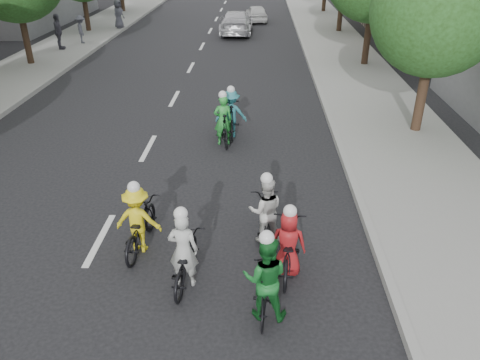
# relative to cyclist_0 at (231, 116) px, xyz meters

# --- Properties ---
(ground) EXTENTS (120.00, 120.00, 0.00)m
(ground) POSITION_rel_cyclist_0_xyz_m (-2.58, -6.16, -0.68)
(ground) COLOR black
(ground) RESTS_ON ground
(curb_left) EXTENTS (0.18, 80.00, 0.18)m
(curb_left) POSITION_rel_cyclist_0_xyz_m (-8.63, 3.84, -0.59)
(curb_left) COLOR #999993
(curb_left) RESTS_ON ground
(sidewalk_right) EXTENTS (4.00, 80.00, 0.15)m
(sidewalk_right) POSITION_rel_cyclist_0_xyz_m (5.42, 3.84, -0.60)
(sidewalk_right) COLOR gray
(sidewalk_right) RESTS_ON ground
(curb_right) EXTENTS (0.18, 80.00, 0.18)m
(curb_right) POSITION_rel_cyclist_0_xyz_m (3.47, 3.84, -0.59)
(curb_right) COLOR #999993
(curb_right) RESTS_ON ground
(tree_r_0) EXTENTS (4.00, 4.00, 5.97)m
(tree_r_0) POSITION_rel_cyclist_0_xyz_m (6.22, 0.44, 3.29)
(tree_r_0) COLOR black
(tree_r_0) RESTS_ON ground
(cyclist_0) EXTENTS (1.07, 1.94, 1.73)m
(cyclist_0) POSITION_rel_cyclist_0_xyz_m (0.00, 0.00, 0.00)
(cyclist_0) COLOR black
(cyclist_0) RESTS_ON ground
(cyclist_1) EXTENTS (0.83, 1.59, 1.78)m
(cyclist_1) POSITION_rel_cyclist_0_xyz_m (1.07, -8.26, -0.00)
(cyclist_1) COLOR black
(cyclist_1) RESTS_ON ground
(cyclist_2) EXTENTS (0.78, 1.81, 1.68)m
(cyclist_2) POSITION_rel_cyclist_0_xyz_m (1.10, -5.96, -0.09)
(cyclist_2) COLOR black
(cyclist_2) RESTS_ON ground
(cyclist_3) EXTENTS (0.86, 1.96, 1.57)m
(cyclist_3) POSITION_rel_cyclist_0_xyz_m (1.53, -7.04, -0.11)
(cyclist_3) COLOR black
(cyclist_3) RESTS_ON ground
(cyclist_4) EXTENTS (0.84, 1.83, 1.76)m
(cyclist_4) POSITION_rel_cyclist_0_xyz_m (-0.21, -0.64, -0.06)
(cyclist_4) COLOR black
(cyclist_4) RESTS_ON ground
(cyclist_5) EXTENTS (1.01, 2.00, 1.65)m
(cyclist_5) POSITION_rel_cyclist_0_xyz_m (-1.58, -6.41, -0.07)
(cyclist_5) COLOR black
(cyclist_5) RESTS_ON ground
(cyclist_6) EXTENTS (0.75, 1.82, 1.72)m
(cyclist_6) POSITION_rel_cyclist_0_xyz_m (-0.46, -7.45, -0.12)
(cyclist_6) COLOR black
(cyclist_6) RESTS_ON ground
(follow_car_lead) EXTENTS (2.13, 5.12, 1.48)m
(follow_car_lead) POSITION_rel_cyclist_0_xyz_m (-0.70, 17.85, 0.06)
(follow_car_lead) COLOR silver
(follow_car_lead) RESTS_ON ground
(follow_car_trail) EXTENTS (1.88, 3.73, 1.22)m
(follow_car_trail) POSITION_rel_cyclist_0_xyz_m (0.57, 22.78, -0.07)
(follow_car_trail) COLOR silver
(follow_car_trail) RESTS_ON ground
(spectator_0) EXTENTS (0.94, 1.17, 1.59)m
(spectator_0) POSITION_rel_cyclist_0_xyz_m (-9.75, 13.77, 0.27)
(spectator_0) COLOR #52535F
(spectator_0) RESTS_ON sidewalk_left
(spectator_1) EXTENTS (0.68, 1.20, 1.92)m
(spectator_1) POSITION_rel_cyclist_0_xyz_m (-10.46, 12.08, 0.44)
(spectator_1) COLOR #4F4D5A
(spectator_1) RESTS_ON sidewalk_left
(spectator_2) EXTENTS (0.87, 1.05, 1.84)m
(spectator_2) POSITION_rel_cyclist_0_xyz_m (-8.88, 18.80, 0.39)
(spectator_2) COLOR #4E4F5B
(spectator_2) RESTS_ON sidewalk_left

